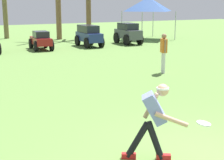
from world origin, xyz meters
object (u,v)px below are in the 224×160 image
teammate_near_sideline (164,49)px  parked_car_slot_e (128,33)px  parked_car_slot_c (41,40)px  frisbee_thrower (153,117)px  parked_car_slot_d (89,35)px  event_tent (148,4)px  frisbee_in_flight (204,123)px

teammate_near_sideline → parked_car_slot_e: bearing=67.9°
parked_car_slot_c → frisbee_thrower: bearing=-99.0°
parked_car_slot_d → event_tent: event_tent is taller
frisbee_in_flight → parked_car_slot_e: size_ratio=0.14×
frisbee_thrower → parked_car_slot_e: (8.49, 15.45, -0.04)m
frisbee_thrower → parked_car_slot_c: 15.51m
frisbee_thrower → parked_car_slot_c: (2.42, 15.32, -0.22)m
parked_car_slot_e → parked_car_slot_d: bearing=-179.5°
frisbee_thrower → parked_car_slot_e: parked_car_slot_e is taller
parked_car_slot_e → parked_car_slot_c: bearing=-178.8°
teammate_near_sideline → frisbee_thrower: bearing=-127.2°
frisbee_in_flight → parked_car_slot_e: parked_car_slot_e is taller
frisbee_in_flight → parked_car_slot_c: (1.82, 15.92, -0.20)m
frisbee_in_flight → teammate_near_sideline: (4.15, 6.85, 0.17)m
teammate_near_sideline → event_tent: (6.72, 11.29, 1.68)m
parked_car_slot_e → event_tent: size_ratio=0.76×
event_tent → teammate_near_sideline: bearing=-120.8°
parked_car_slot_c → parked_car_slot_d: (3.15, 0.11, 0.16)m
frisbee_thrower → event_tent: size_ratio=0.44×
frisbee_in_flight → parked_car_slot_d: 16.78m
teammate_near_sideline → event_tent: event_tent is taller
parked_car_slot_e → event_tent: (2.98, 2.09, 1.88)m
teammate_near_sideline → parked_car_slot_e: size_ratio=0.65×
frisbee_thrower → event_tent: event_tent is taller
frisbee_thrower → teammate_near_sideline: 7.85m
frisbee_thrower → frisbee_in_flight: (0.60, -0.60, -0.02)m
frisbee_thrower → parked_car_slot_c: frisbee_thrower is taller
parked_car_slot_e → event_tent: 4.10m
parked_car_slot_c → event_tent: 9.54m
frisbee_in_flight → event_tent: (10.87, 18.14, 1.85)m
frisbee_thrower → parked_car_slot_d: (5.58, 15.42, -0.06)m
frisbee_thrower → frisbee_in_flight: frisbee_thrower is taller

